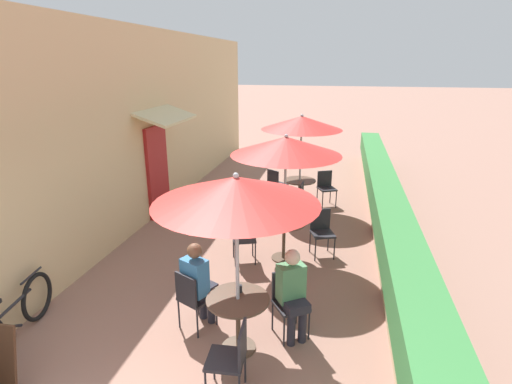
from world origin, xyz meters
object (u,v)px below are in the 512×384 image
patio_table_far (299,188)px  cafe_chair_far_right (276,183)px  cafe_chair_near_right (288,298)px  patio_umbrella_far (302,123)px  cafe_chair_far_left (326,185)px  bicycle_leaning (13,319)px  cafe_chair_far_back (297,198)px  cafe_chair_near_back (193,296)px  patio_umbrella_near (236,190)px  coffee_cup_near (239,288)px  seated_patron_near_back (198,281)px  patio_table_near (238,312)px  cafe_chair_near_left (232,355)px  cafe_chair_mid_left (322,229)px  cafe_chair_mid_right (245,237)px  patio_umbrella_mid (286,146)px  seated_patron_near_right (293,291)px  patio_table_mid (284,232)px

patio_table_far → cafe_chair_far_right: (-0.65, 0.35, -0.02)m
cafe_chair_near_right → patio_umbrella_far: 5.07m
cafe_chair_far_left → cafe_chair_near_right: bearing=61.7°
cafe_chair_far_left → bicycle_leaning: 7.15m
patio_umbrella_far → bicycle_leaning: size_ratio=1.35×
cafe_chair_far_back → cafe_chair_near_back: bearing=172.6°
patio_umbrella_near → cafe_chair_far_back: (0.20, 4.53, -1.60)m
cafe_chair_near_back → coffee_cup_near: 0.73m
seated_patron_near_back → patio_table_far: 4.98m
patio_table_near → cafe_chair_far_back: cafe_chair_far_back is taller
patio_umbrella_near → cafe_chair_far_right: patio_umbrella_near is taller
cafe_chair_near_left → cafe_chair_far_back: 5.26m
cafe_chair_mid_left → cafe_chair_mid_right: bearing=6.0°
seated_patron_near_back → patio_table_far: bearing=106.5°
patio_table_far → patio_umbrella_mid: bearing=-89.6°
seated_patron_near_right → cafe_chair_near_back: bearing=-28.5°
cafe_chair_near_right → seated_patron_near_right: seated_patron_near_right is taller
patio_table_near → patio_umbrella_mid: size_ratio=0.34×
patio_umbrella_mid → cafe_chair_far_left: 3.55m
patio_table_near → cafe_chair_far_left: 5.71m
cafe_chair_near_right → cafe_chair_mid_left: 2.41m
cafe_chair_near_back → patio_table_far: bearing=106.1°
cafe_chair_mid_right → seated_patron_near_back: bearing=-115.9°
cafe_chair_mid_left → cafe_chair_far_back: same height
seated_patron_near_right → seated_patron_near_back: size_ratio=1.00×
cafe_chair_mid_right → patio_umbrella_near: bearing=-98.6°
seated_patron_near_back → bicycle_leaning: size_ratio=0.73×
patio_table_far → seated_patron_near_back: bearing=-99.5°
patio_table_near → seated_patron_near_back: seated_patron_near_back is taller
coffee_cup_near → patio_table_far: (0.20, 5.11, -0.24)m
cafe_chair_far_left → cafe_chair_mid_left: bearing=65.4°
patio_umbrella_mid → cafe_chair_far_back: 2.55m
patio_umbrella_far → patio_table_mid: bearing=-89.6°
coffee_cup_near → patio_umbrella_far: (0.20, 5.11, 1.34)m
seated_patron_near_back → cafe_chair_far_right: bearing=114.1°
cafe_chair_near_left → patio_table_mid: size_ratio=1.11×
cafe_chair_near_back → seated_patron_near_back: seated_patron_near_back is taller
seated_patron_near_back → patio_umbrella_far: bearing=106.5°
patio_umbrella_near → patio_table_far: bearing=88.1°
patio_table_near → seated_patron_near_right: 0.75m
patio_table_mid → cafe_chair_far_left: bearing=79.0°
patio_umbrella_near → seated_patron_near_right: 1.61m
coffee_cup_near → cafe_chair_near_left: bearing=-80.5°
patio_umbrella_far → cafe_chair_far_back: bearing=-88.4°
patio_table_mid → patio_table_far: size_ratio=1.00×
cafe_chair_mid_right → bicycle_leaning: size_ratio=0.51×
patio_umbrella_near → patio_table_near: bearing=90.0°
cafe_chair_mid_left → cafe_chair_far_left: bearing=-109.3°
cafe_chair_far_back → patio_umbrella_mid: bearing=-175.7°
seated_patron_near_right → cafe_chair_far_back: 4.18m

